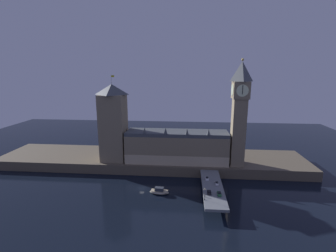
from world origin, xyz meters
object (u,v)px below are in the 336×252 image
object	(u,v)px
clock_tower	(239,111)
car_southbound_lead	(219,194)
car_southbound_trail	(217,183)
pedestrian_near_rail	(205,195)
street_lamp_near	(205,193)
car_northbound_trail	(209,192)
boat_upstream	(159,191)
victoria_tower	(113,123)
car_northbound_lead	(207,178)

from	to	relation	value
clock_tower	car_southbound_lead	distance (m)	56.33
car_southbound_trail	pedestrian_near_rail	world-z (taller)	pedestrian_near_rail
street_lamp_near	car_northbound_trail	bearing A→B (deg)	67.19
boat_upstream	pedestrian_near_rail	bearing A→B (deg)	-25.82
victoria_tower	pedestrian_near_rail	world-z (taller)	victoria_tower
victoria_tower	car_southbound_trail	size ratio (longest dim) A/B	13.85
car_northbound_lead	car_southbound_trail	distance (m)	7.56
victoria_tower	car_northbound_trail	size ratio (longest dim) A/B	13.82
pedestrian_near_rail	street_lamp_near	distance (m)	4.11
victoria_tower	car_northbound_trail	xyz separation A→B (m)	(62.66, -42.58, -26.83)
victoria_tower	clock_tower	bearing A→B (deg)	-2.72
car_northbound_trail	pedestrian_near_rail	xyz separation A→B (m)	(-2.46, -4.04, 0.25)
clock_tower	car_southbound_trail	world-z (taller)	clock_tower
clock_tower	street_lamp_near	size ratio (longest dim) A/B	11.04
car_southbound_lead	street_lamp_near	size ratio (longest dim) A/B	0.71
car_northbound_lead	boat_upstream	distance (m)	28.79
clock_tower	car_northbound_trail	world-z (taller)	clock_tower
victoria_tower	pedestrian_near_rail	bearing A→B (deg)	-37.75
car_northbound_trail	pedestrian_near_rail	distance (m)	4.73
car_southbound_lead	boat_upstream	world-z (taller)	car_southbound_lead
car_northbound_trail	street_lamp_near	size ratio (longest dim) A/B	0.68
car_northbound_trail	car_southbound_lead	distance (m)	5.09
car_northbound_lead	car_southbound_trail	xyz separation A→B (m)	(4.92, -5.73, -0.06)
pedestrian_near_rail	street_lamp_near	world-z (taller)	street_lamp_near
clock_tower	car_southbound_lead	bearing A→B (deg)	-111.39
clock_tower	boat_upstream	bearing A→B (deg)	-147.06
car_southbound_lead	car_northbound_trail	bearing A→B (deg)	165.17
pedestrian_near_rail	car_northbound_lead	bearing A→B (deg)	83.20
car_northbound_lead	car_northbound_trail	world-z (taller)	car_northbound_lead
clock_tower	pedestrian_near_rail	size ratio (longest dim) A/B	41.33
car_northbound_lead	street_lamp_near	bearing A→B (deg)	-96.97
car_northbound_trail	street_lamp_near	distance (m)	8.07
pedestrian_near_rail	boat_upstream	world-z (taller)	pedestrian_near_rail
victoria_tower	pedestrian_near_rail	distance (m)	80.65
car_northbound_lead	pedestrian_near_rail	xyz separation A→B (m)	(-2.46, -20.65, 0.17)
victoria_tower	street_lamp_near	size ratio (longest dim) A/B	9.44
car_southbound_trail	pedestrian_near_rail	xyz separation A→B (m)	(-7.39, -14.92, 0.23)
clock_tower	car_southbound_lead	xyz separation A→B (m)	(-15.65, -39.93, -36.52)
car_northbound_trail	car_southbound_lead	xyz separation A→B (m)	(4.92, -1.30, 0.09)
boat_upstream	car_southbound_trail	bearing A→B (deg)	5.47
car_southbound_lead	boat_upstream	xyz separation A→B (m)	(-31.90, 9.13, -4.91)
clock_tower	street_lamp_near	world-z (taller)	clock_tower
car_northbound_trail	street_lamp_near	bearing A→B (deg)	-112.81
victoria_tower	boat_upstream	size ratio (longest dim) A/B	5.24
victoria_tower	car_northbound_lead	distance (m)	72.91
car_southbound_trail	victoria_tower	bearing A→B (deg)	154.87
car_southbound_trail	boat_upstream	xyz separation A→B (m)	(-31.90, -3.05, -4.83)
victoria_tower	car_southbound_lead	xyz separation A→B (m)	(67.59, -43.89, -26.74)
car_northbound_trail	car_southbound_lead	world-z (taller)	car_southbound_lead
clock_tower	car_southbound_lead	world-z (taller)	clock_tower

